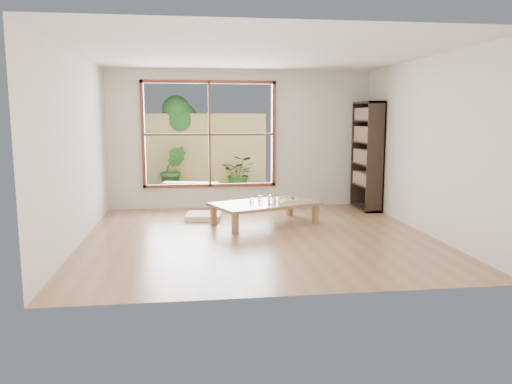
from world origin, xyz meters
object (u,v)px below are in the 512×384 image
Objects in this scene: bookshelf at (367,156)px; food_tray at (290,200)px; garden_bench at (191,185)px; low_table at (265,205)px.

food_tray is (-1.68, -1.05, -0.62)m from bookshelf.
bookshelf is 3.61m from garden_bench.
bookshelf is 6.98× the size of food_tray.
food_tray is 2.87m from garden_bench.
low_table is 2.48m from bookshelf.
bookshelf is (2.11, 1.12, 0.69)m from low_table.
bookshelf is at bearing 29.17° from food_tray.
low_table is 6.51× the size of food_tray.
low_table is at bearing -51.80° from garden_bench.
bookshelf reaches higher than food_tray.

